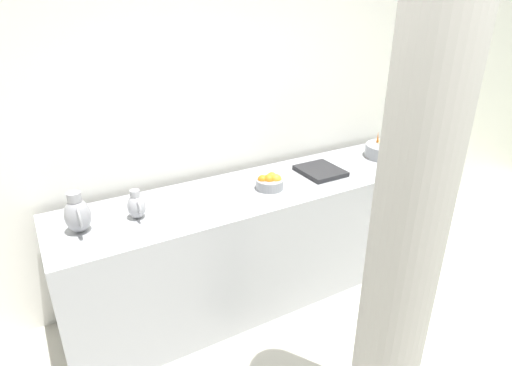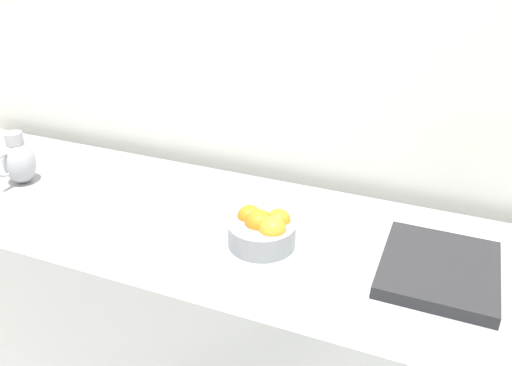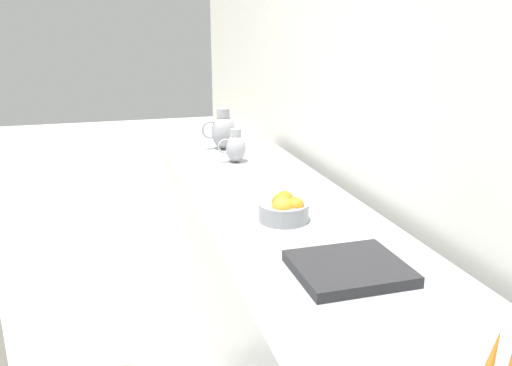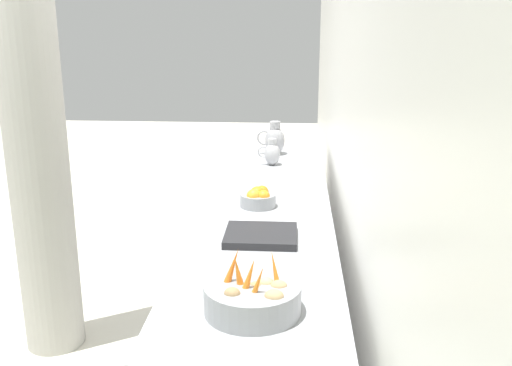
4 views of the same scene
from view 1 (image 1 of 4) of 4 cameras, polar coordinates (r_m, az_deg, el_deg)
The scene contains 8 objects.
tile_wall_left at distance 3.57m, azimuth 4.89°, elevation 12.65°, with size 0.10×8.40×3.00m, color white.
prep_counter at distance 3.34m, azimuth 1.62°, elevation -7.49°, with size 0.71×3.07×0.92m, color #9EA0A5.
vegetable_colander at distance 3.81m, azimuth 17.01°, elevation 4.22°, with size 0.35×0.35×0.23m.
orange_bowl at distance 3.06m, azimuth 1.87°, elevation 0.14°, with size 0.20×0.20×0.11m.
metal_pitcher_tall at distance 2.70m, azimuth -22.78°, elevation -3.89°, with size 0.21×0.15×0.25m.
metal_pitcher_short at distance 2.75m, azimuth -15.71°, elevation -2.93°, with size 0.16×0.11×0.19m.
counter_sink_basin at distance 3.36m, azimuth 8.61°, elevation 1.61°, with size 0.34×0.30×0.04m, color #232326.
support_column at distance 1.96m, azimuth 20.77°, elevation 1.11°, with size 0.34×0.34×3.00m, color #9E9B93.
Camera 1 is at (0.93, -1.36, 2.22)m, focal length 29.89 mm.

